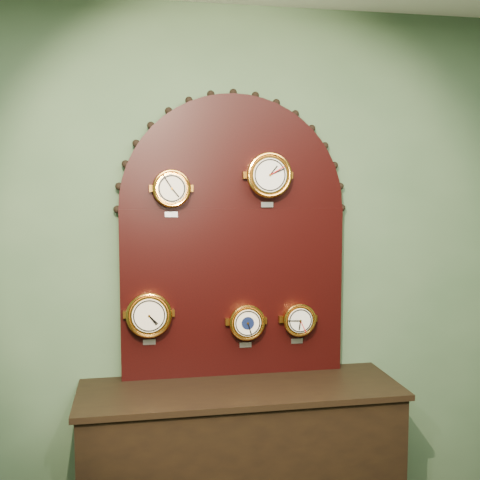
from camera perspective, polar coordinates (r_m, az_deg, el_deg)
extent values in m
plane|color=#435F41|center=(3.20, -0.80, -2.80)|extent=(4.00, 0.00, 4.00)
cube|color=black|center=(3.25, 0.07, -21.25)|extent=(1.60, 0.50, 0.80)
cube|color=black|center=(3.17, -0.64, -5.07)|extent=(1.20, 0.06, 0.90)
cylinder|color=black|center=(3.12, -0.65, 3.08)|extent=(1.20, 0.06, 1.20)
cylinder|color=orange|center=(3.02, -6.69, 5.01)|extent=(0.18, 0.08, 0.18)
torus|color=orange|center=(2.99, -6.65, 5.01)|extent=(0.19, 0.02, 0.19)
cylinder|color=#F1E5CC|center=(2.98, -6.65, 5.01)|extent=(0.14, 0.01, 0.14)
cube|color=#B4B4BB|center=(3.05, -6.69, 2.49)|extent=(0.07, 0.01, 0.03)
cylinder|color=orange|center=(3.10, 2.76, 6.32)|extent=(0.22, 0.08, 0.22)
torus|color=orange|center=(3.07, 2.90, 6.33)|extent=(0.24, 0.02, 0.24)
cylinder|color=silver|center=(3.06, 2.93, 6.33)|extent=(0.18, 0.01, 0.18)
cube|color=#B4B4BB|center=(3.12, 2.65, 3.46)|extent=(0.07, 0.01, 0.03)
cylinder|color=orange|center=(3.09, -8.85, -7.13)|extent=(0.22, 0.08, 0.22)
torus|color=orange|center=(3.06, -8.83, -7.26)|extent=(0.24, 0.02, 0.24)
cylinder|color=#F1E5CC|center=(3.05, -8.83, -7.29)|extent=(0.17, 0.01, 0.17)
cube|color=#B4B4BB|center=(3.15, -8.82, -9.78)|extent=(0.07, 0.01, 0.03)
cylinder|color=orange|center=(3.16, 0.62, -7.92)|extent=(0.18, 0.08, 0.18)
torus|color=orange|center=(3.13, 0.73, -8.06)|extent=(0.19, 0.02, 0.19)
cylinder|color=#F1E5CC|center=(3.12, 0.76, -8.09)|extent=(0.14, 0.01, 0.14)
cube|color=#B4B4BB|center=(3.21, 0.54, -10.16)|extent=(0.07, 0.01, 0.03)
cylinder|color=#0C1537|center=(3.12, 0.77, -8.10)|extent=(0.07, 0.00, 0.07)
cylinder|color=orange|center=(3.22, 5.69, -7.65)|extent=(0.17, 0.08, 0.17)
torus|color=orange|center=(3.19, 5.85, -7.78)|extent=(0.18, 0.02, 0.18)
cylinder|color=silver|center=(3.19, 5.89, -7.81)|extent=(0.13, 0.01, 0.13)
cube|color=#B4B4BB|center=(3.28, 5.55, -9.75)|extent=(0.06, 0.01, 0.03)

